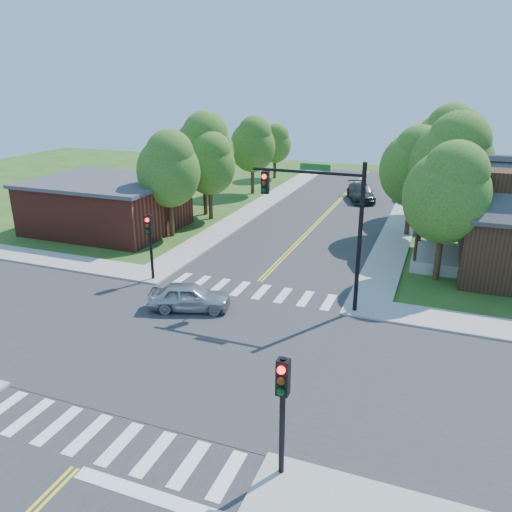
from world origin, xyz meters
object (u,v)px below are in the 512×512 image
at_px(signal_pole_nw, 150,235).
at_px(car_dgrey, 361,193).
at_px(signal_mast_ne, 325,211).
at_px(car_silver, 190,297).
at_px(signal_pole_se, 282,396).

distance_m(signal_pole_nw, car_dgrey, 24.80).
xyz_separation_m(signal_mast_ne, car_dgrey, (-2.14, 23.59, -4.11)).
bearing_deg(car_dgrey, signal_mast_ne, -104.31).
bearing_deg(car_silver, signal_mast_ne, -84.26).
bearing_deg(signal_mast_ne, signal_pole_nw, -179.93).
xyz_separation_m(signal_pole_se, signal_pole_nw, (-11.20, 11.20, 0.00)).
bearing_deg(car_silver, car_dgrey, -26.14).
height_order(signal_pole_nw, car_dgrey, signal_pole_nw).
relative_size(signal_mast_ne, signal_pole_se, 1.89).
distance_m(signal_mast_ne, signal_pole_nw, 9.76).
distance_m(signal_pole_se, car_dgrey, 35.06).
xyz_separation_m(car_silver, car_dgrey, (3.67, 26.16, 0.07)).
bearing_deg(signal_pole_se, signal_pole_nw, 135.00).
bearing_deg(signal_mast_ne, car_dgrey, 95.19).
bearing_deg(signal_pole_nw, signal_mast_ne, 0.07).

